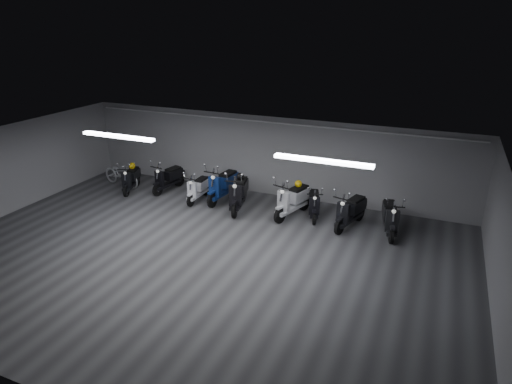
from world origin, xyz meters
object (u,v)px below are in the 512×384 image
at_px(scooter_4, 223,180).
at_px(scooter_9, 391,212).
at_px(helmet_2, 298,184).
at_px(scooter_2, 198,184).
at_px(scooter_1, 168,174).
at_px(scooter_8, 351,206).
at_px(bicycle, 121,171).
at_px(scooter_5, 239,188).
at_px(helmet_1, 240,176).
at_px(scooter_0, 131,175).
at_px(scooter_7, 314,199).
at_px(scooter_6, 293,195).
at_px(helmet_0, 132,166).

bearing_deg(scooter_4, scooter_9, 1.47).
distance_m(scooter_9, helmet_2, 2.94).
relative_size(scooter_2, helmet_2, 6.82).
xyz_separation_m(scooter_1, scooter_8, (6.71, -0.46, 0.04)).
relative_size(scooter_4, bicycle, 1.15).
bearing_deg(scooter_4, scooter_5, -24.81).
bearing_deg(helmet_1, scooter_0, -176.23).
bearing_deg(bicycle, helmet_2, -78.07).
xyz_separation_m(scooter_4, scooter_7, (3.25, -0.09, -0.15)).
distance_m(scooter_2, scooter_4, 0.87).
xyz_separation_m(scooter_5, bicycle, (-5.00, 0.32, -0.18)).
bearing_deg(helmet_1, scooter_5, -76.66).
xyz_separation_m(scooter_1, scooter_6, (4.87, -0.37, 0.08)).
relative_size(scooter_6, scooter_8, 1.06).
distance_m(scooter_4, scooter_8, 4.48).
height_order(scooter_7, scooter_8, scooter_8).
distance_m(scooter_0, bicycle, 0.77).
relative_size(scooter_6, scooter_7, 1.21).
xyz_separation_m(scooter_0, scooter_1, (1.23, 0.54, 0.03)).
bearing_deg(helmet_0, scooter_0, -72.29).
height_order(scooter_5, helmet_1, scooter_5).
xyz_separation_m(scooter_5, helmet_0, (-4.37, 0.21, 0.14)).
bearing_deg(scooter_4, scooter_7, 3.67).
height_order(scooter_5, scooter_6, scooter_5).
relative_size(scooter_2, scooter_6, 0.81).
bearing_deg(scooter_1, scooter_0, -147.90).
relative_size(bicycle, helmet_2, 7.48).
bearing_deg(scooter_4, scooter_1, -176.12).
relative_size(scooter_4, scooter_6, 1.02).
xyz_separation_m(scooter_0, bicycle, (-0.70, 0.33, -0.05)).
xyz_separation_m(scooter_0, helmet_2, (6.19, 0.43, 0.41)).
height_order(scooter_7, helmet_2, scooter_7).
bearing_deg(scooter_2, helmet_2, 4.13).
distance_m(scooter_5, helmet_2, 1.95).
distance_m(scooter_1, scooter_5, 3.12).
xyz_separation_m(scooter_6, scooter_8, (1.84, -0.09, -0.04)).
xyz_separation_m(scooter_4, bicycle, (-4.18, -0.16, -0.18)).
height_order(helmet_1, helmet_2, helmet_1).
relative_size(helmet_0, helmet_1, 0.98).
bearing_deg(scooter_4, helmet_2, 4.23).
relative_size(scooter_0, helmet_2, 7.09).
bearing_deg(scooter_9, scooter_2, 166.24).
height_order(scooter_9, helmet_0, scooter_9).
bearing_deg(helmet_1, scooter_9, -2.05).
height_order(scooter_2, scooter_7, scooter_7).
bearing_deg(helmet_1, scooter_7, 2.54).
distance_m(bicycle, helmet_2, 6.90).
bearing_deg(helmet_2, scooter_4, 178.91).
relative_size(scooter_4, scooter_5, 1.00).
distance_m(scooter_0, helmet_2, 6.21).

